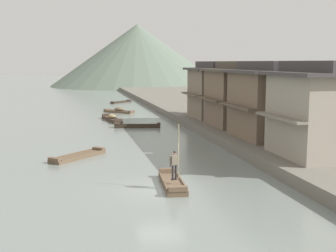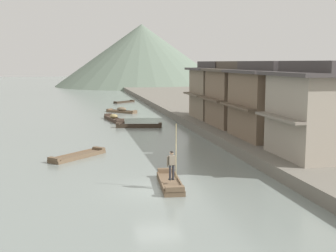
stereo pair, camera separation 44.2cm
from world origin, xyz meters
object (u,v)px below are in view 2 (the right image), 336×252
at_px(boat_moored_far, 122,111).
at_px(house_waterfront_narrow, 219,90).
at_px(house_waterfront_tall, 243,94).
at_px(boat_foreground_poled, 170,183).
at_px(boat_moored_third, 124,102).
at_px(boat_moored_second, 78,156).
at_px(house_waterfront_nearest, 324,110).
at_px(boat_moored_nearest, 114,118).
at_px(boatman_person, 172,162).
at_px(house_waterfront_second, 270,101).
at_px(boat_midriver_drifting, 139,126).

relative_size(boat_moored_far, house_waterfront_narrow, 0.61).
bearing_deg(boat_moored_far, house_waterfront_tall, -64.47).
relative_size(boat_foreground_poled, boat_moored_third, 1.12).
relative_size(boat_moored_second, house_waterfront_nearest, 0.62).
height_order(boat_moored_nearest, boat_moored_third, boat_moored_nearest).
xyz_separation_m(boatman_person, boat_moored_far, (1.06, 37.56, -1.27)).
distance_m(boatman_person, boat_moored_nearest, 29.35).
bearing_deg(boat_moored_third, house_waterfront_tall, -77.68).
height_order(boat_foreground_poled, house_waterfront_tall, house_waterfront_tall).
relative_size(boat_moored_far, house_waterfront_second, 0.56).
bearing_deg(house_waterfront_narrow, boat_foreground_poled, -114.17).
relative_size(boatman_person, boat_moored_far, 0.75).
xyz_separation_m(boat_moored_far, house_waterfront_second, (9.15, -27.30, 3.51)).
bearing_deg(house_waterfront_second, boat_midriver_drifting, 124.07).
relative_size(boatman_person, boat_moored_third, 0.79).
xyz_separation_m(boat_moored_nearest, house_waterfront_narrow, (11.12, -5.47, 3.52)).
distance_m(boat_moored_far, house_waterfront_tall, 22.68).
bearing_deg(boat_foreground_poled, house_waterfront_narrow, 65.83).
xyz_separation_m(boat_moored_second, house_waterfront_second, (15.15, 0.99, 3.65)).
xyz_separation_m(boat_moored_nearest, boat_midriver_drifting, (2.14, -6.11, -0.10)).
bearing_deg(boat_midriver_drifting, house_waterfront_tall, -32.35).
bearing_deg(boat_moored_nearest, house_waterfront_narrow, -26.20).
bearing_deg(boat_foreground_poled, boat_moored_third, 86.70).
distance_m(boat_moored_nearest, house_waterfront_tall, 16.90).
bearing_deg(boat_moored_far, house_waterfront_narrow, -55.65).
height_order(boat_moored_nearest, house_waterfront_narrow, house_waterfront_narrow).
xyz_separation_m(boatman_person, boat_moored_nearest, (-0.68, 29.32, -1.28)).
relative_size(house_waterfront_nearest, house_waterfront_tall, 0.95).
distance_m(boatman_person, boat_midriver_drifting, 23.30).
xyz_separation_m(boat_foreground_poled, boat_moored_third, (2.99, 51.86, -0.06)).
height_order(boat_midriver_drifting, house_waterfront_nearest, house_waterfront_nearest).
relative_size(boatman_person, house_waterfront_nearest, 0.46).
bearing_deg(house_waterfront_tall, boat_foreground_poled, -122.65).
height_order(house_waterfront_tall, house_waterfront_narrow, same).
distance_m(house_waterfront_nearest, house_waterfront_tall, 14.50).
bearing_deg(house_waterfront_nearest, boat_moored_third, 98.61).
distance_m(boat_midriver_drifting, house_waterfront_narrow, 9.71).
xyz_separation_m(house_waterfront_tall, house_waterfront_narrow, (-0.28, 6.50, 0.00)).
bearing_deg(boatman_person, house_waterfront_nearest, 15.09).
distance_m(boat_foreground_poled, boat_moored_second, 9.93).
height_order(boatman_person, boat_midriver_drifting, boatman_person).
height_order(boat_moored_second, house_waterfront_nearest, house_waterfront_nearest).
bearing_deg(boat_moored_nearest, boat_moored_far, 78.02).
bearing_deg(boat_midriver_drifting, house_waterfront_narrow, 4.05).
height_order(boat_moored_far, house_waterfront_narrow, house_waterfront_narrow).
bearing_deg(house_waterfront_second, house_waterfront_narrow, 89.06).
bearing_deg(boat_moored_second, boat_moored_far, 78.02).
relative_size(boat_midriver_drifting, house_waterfront_second, 0.68).
height_order(boat_moored_second, boat_moored_far, boat_moored_far).
relative_size(boat_foreground_poled, boat_moored_nearest, 0.75).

